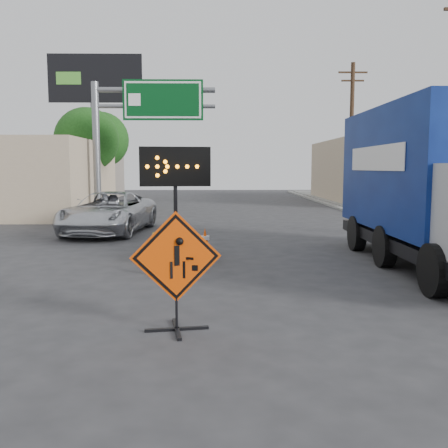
{
  "coord_description": "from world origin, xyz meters",
  "views": [
    {
      "loc": [
        -0.43,
        -7.51,
        2.55
      ],
      "look_at": [
        -0.28,
        2.78,
        1.38
      ],
      "focal_mm": 40.0,
      "sensor_mm": 36.0,
      "label": 1
    }
  ],
  "objects_px": {
    "construction_sign": "(176,268)",
    "pickup_truck": "(109,212)",
    "arrow_board": "(176,233)",
    "box_truck": "(435,194)"
  },
  "relations": [
    {
      "from": "construction_sign",
      "to": "pickup_truck",
      "type": "relative_size",
      "value": 0.33
    },
    {
      "from": "construction_sign",
      "to": "arrow_board",
      "type": "height_order",
      "value": "arrow_board"
    },
    {
      "from": "construction_sign",
      "to": "arrow_board",
      "type": "distance_m",
      "value": 6.43
    },
    {
      "from": "construction_sign",
      "to": "arrow_board",
      "type": "relative_size",
      "value": 0.6
    },
    {
      "from": "pickup_truck",
      "to": "box_truck",
      "type": "relative_size",
      "value": 0.66
    },
    {
      "from": "box_truck",
      "to": "pickup_truck",
      "type": "bearing_deg",
      "value": 144.73
    },
    {
      "from": "construction_sign",
      "to": "pickup_truck",
      "type": "xyz_separation_m",
      "value": [
        -3.6,
        11.89,
        -0.19
      ]
    },
    {
      "from": "pickup_truck",
      "to": "construction_sign",
      "type": "bearing_deg",
      "value": -66.86
    },
    {
      "from": "construction_sign",
      "to": "box_truck",
      "type": "height_order",
      "value": "box_truck"
    },
    {
      "from": "construction_sign",
      "to": "pickup_truck",
      "type": "bearing_deg",
      "value": 97.52
    }
  ]
}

